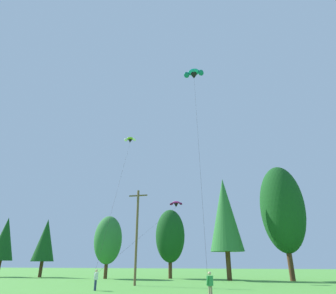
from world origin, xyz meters
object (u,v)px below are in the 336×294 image
(kite_flyer_near, at_px, (96,278))
(parafoil_kite_high_lime_white, at_px, (130,140))
(parafoil_kite_mid_teal, at_px, (194,74))
(utility_pole, at_px, (137,233))
(parafoil_kite_far_magenta, at_px, (176,204))
(kite_flyer_mid, at_px, (210,283))

(kite_flyer_near, distance_m, parafoil_kite_high_lime_white, 26.38)
(parafoil_kite_high_lime_white, bearing_deg, parafoil_kite_mid_teal, -43.78)
(utility_pole, relative_size, parafoil_kite_far_magenta, 0.47)
(utility_pole, relative_size, parafoil_kite_high_lime_white, 0.49)
(utility_pole, height_order, parafoil_kite_high_lime_white, parafoil_kite_high_lime_white)
(kite_flyer_mid, relative_size, parafoil_kite_mid_teal, 0.07)
(kite_flyer_mid, bearing_deg, kite_flyer_near, 156.60)
(parafoil_kite_mid_teal, xyz_separation_m, parafoil_kite_far_magenta, (-6.04, 17.05, -12.53))
(parafoil_kite_high_lime_white, distance_m, parafoil_kite_mid_teal, 17.95)
(parafoil_kite_high_lime_white, xyz_separation_m, parafoil_kite_mid_teal, (12.85, -12.32, 2.29))
(kite_flyer_mid, bearing_deg, utility_pole, 130.23)
(kite_flyer_mid, xyz_separation_m, parafoil_kite_high_lime_white, (-14.41, 20.67, 20.44))
(kite_flyer_mid, height_order, parafoil_kite_mid_teal, parafoil_kite_mid_teal)
(kite_flyer_near, xyz_separation_m, parafoil_kite_mid_teal, (8.81, 3.86, 22.73))
(kite_flyer_near, height_order, parafoil_kite_far_magenta, parafoil_kite_far_magenta)
(kite_flyer_near, relative_size, parafoil_kite_mid_teal, 0.07)
(kite_flyer_near, xyz_separation_m, parafoil_kite_far_magenta, (2.77, 20.91, 10.20))
(parafoil_kite_mid_teal, bearing_deg, kite_flyer_mid, -79.43)
(kite_flyer_near, bearing_deg, parafoil_kite_far_magenta, 82.46)
(kite_flyer_near, distance_m, kite_flyer_mid, 11.30)
(parafoil_kite_high_lime_white, bearing_deg, utility_pole, -61.57)
(kite_flyer_mid, height_order, parafoil_kite_far_magenta, parafoil_kite_far_magenta)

